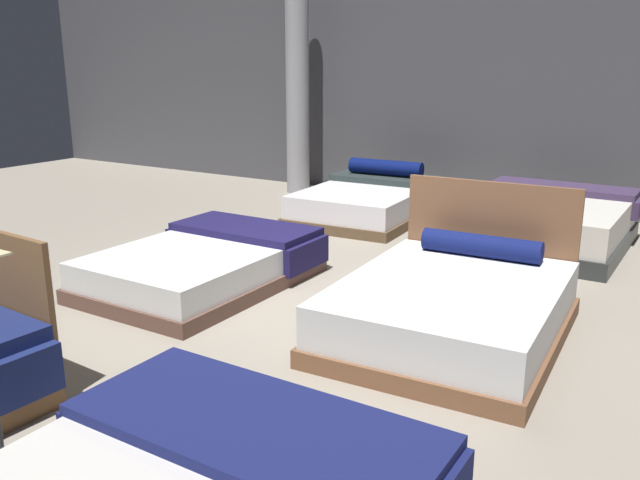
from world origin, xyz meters
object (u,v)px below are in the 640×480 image
(bed_3, at_px, (453,306))
(bed_2, at_px, (206,264))
(bed_5, at_px, (547,223))
(support_pillar, at_px, (297,77))
(bed_4, at_px, (368,201))

(bed_3, bearing_deg, bed_2, 178.62)
(bed_5, height_order, support_pillar, support_pillar)
(bed_2, height_order, bed_5, bed_5)
(bed_4, distance_m, bed_5, 2.30)
(bed_4, height_order, support_pillar, support_pillar)
(bed_2, relative_size, bed_5, 1.03)
(bed_2, bearing_deg, bed_4, 89.35)
(bed_2, distance_m, bed_4, 3.11)
(bed_5, distance_m, support_pillar, 4.45)
(bed_5, bearing_deg, support_pillar, 165.02)
(bed_2, bearing_deg, bed_5, 51.91)
(bed_5, bearing_deg, bed_4, 177.07)
(bed_2, relative_size, bed_4, 1.00)
(support_pillar, bearing_deg, bed_2, -67.36)
(bed_2, distance_m, support_pillar, 4.71)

